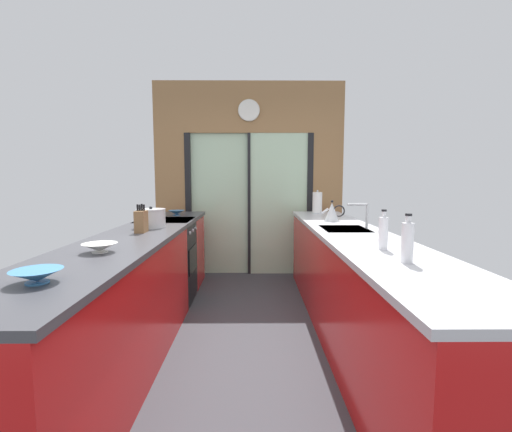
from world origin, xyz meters
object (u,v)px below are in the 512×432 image
at_px(oven_range, 167,261).
at_px(soap_bottle_far, 383,232).
at_px(mixing_bowl_far, 177,212).
at_px(knife_block, 141,221).
at_px(mixing_bowl_near, 37,276).
at_px(mixing_bowl_mid, 100,247).
at_px(soap_bottle_near, 407,242).
at_px(stock_pot, 151,218).
at_px(kettle, 332,212).
at_px(paper_towel_roll, 317,203).

distance_m(oven_range, soap_bottle_far, 2.50).
height_order(oven_range, mixing_bowl_far, mixing_bowl_far).
height_order(oven_range, knife_block, knife_block).
bearing_deg(mixing_bowl_near, mixing_bowl_mid, 90.00).
relative_size(mixing_bowl_near, mixing_bowl_far, 1.06).
bearing_deg(soap_bottle_near, stock_pot, 142.12).
xyz_separation_m(knife_block, soap_bottle_near, (1.78, -1.09, 0.02)).
xyz_separation_m(soap_bottle_near, soap_bottle_far, (0.00, 0.36, -0.00)).
height_order(stock_pot, soap_bottle_far, soap_bottle_far).
height_order(mixing_bowl_near, kettle, kettle).
relative_size(kettle, soap_bottle_near, 0.93).
distance_m(mixing_bowl_mid, soap_bottle_far, 1.78).
xyz_separation_m(mixing_bowl_near, kettle, (1.78, 2.20, 0.07)).
height_order(mixing_bowl_near, mixing_bowl_mid, mixing_bowl_near).
bearing_deg(paper_towel_roll, kettle, -89.83).
distance_m(mixing_bowl_near, mixing_bowl_far, 2.84).
height_order(oven_range, soap_bottle_near, soap_bottle_near).
height_order(soap_bottle_far, paper_towel_roll, paper_towel_roll).
bearing_deg(mixing_bowl_far, paper_towel_roll, 7.13).
distance_m(oven_range, stock_pot, 0.83).
relative_size(oven_range, soap_bottle_far, 3.55).
distance_m(knife_block, stock_pot, 0.29).
bearing_deg(mixing_bowl_mid, stock_pot, 90.00).
xyz_separation_m(kettle, soap_bottle_near, (-0.00, -1.84, 0.02)).
distance_m(stock_pot, paper_towel_roll, 2.21).
distance_m(knife_block, kettle, 1.93).
bearing_deg(mixing_bowl_far, mixing_bowl_near, -90.00).
bearing_deg(paper_towel_roll, stock_pot, -143.60).
relative_size(oven_range, mixing_bowl_mid, 4.40).
bearing_deg(kettle, soap_bottle_near, -90.08).
bearing_deg(oven_range, soap_bottle_far, -42.47).
bearing_deg(kettle, paper_towel_roll, 90.17).
xyz_separation_m(stock_pot, paper_towel_roll, (1.78, 1.31, 0.05)).
bearing_deg(mixing_bowl_mid, kettle, 41.24).
xyz_separation_m(mixing_bowl_far, soap_bottle_near, (1.78, -2.47, 0.08)).
bearing_deg(soap_bottle_far, kettle, 89.90).
relative_size(mixing_bowl_mid, kettle, 0.84).
distance_m(oven_range, paper_towel_roll, 2.02).
relative_size(stock_pot, kettle, 1.07).
height_order(stock_pot, kettle, kettle).
bearing_deg(mixing_bowl_near, stock_pot, 90.00).
bearing_deg(stock_pot, kettle, 14.31).
relative_size(mixing_bowl_far, paper_towel_roll, 0.67).
xyz_separation_m(mixing_bowl_far, paper_towel_roll, (1.78, 0.22, 0.10)).
bearing_deg(knife_block, stock_pot, 90.00).
relative_size(mixing_bowl_near, kettle, 0.86).
bearing_deg(paper_towel_roll, mixing_bowl_near, -120.20).
xyz_separation_m(mixing_bowl_far, soap_bottle_far, (1.78, -2.12, 0.08)).
relative_size(oven_range, kettle, 3.69).
height_order(oven_range, mixing_bowl_mid, mixing_bowl_mid).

